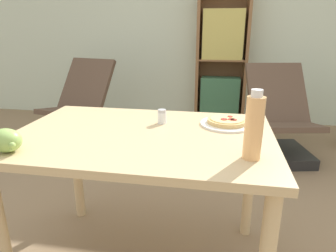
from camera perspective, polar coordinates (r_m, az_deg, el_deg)
ground_plane at (r=1.91m, az=-3.10°, el=-21.48°), size 14.00×14.00×0.00m
wall_back at (r=4.07m, az=5.43°, el=19.36°), size 8.00×0.05×2.60m
dining_table at (r=1.44m, az=-4.72°, el=-5.20°), size 1.21×0.82×0.75m
pizza_on_plate at (r=1.54m, az=11.14°, el=0.74°), size 0.27×0.27×0.04m
grape_bunch at (r=1.34m, az=-28.42°, el=-2.44°), size 0.13×0.11×0.10m
drink_bottle at (r=1.14m, az=16.04°, el=-0.20°), size 0.07×0.07×0.26m
salt_shaker at (r=1.53m, az=-1.16°, el=1.80°), size 0.04×0.04×0.07m
lounge_chair_near at (r=3.46m, az=-16.51°, el=1.88°), size 0.69×0.86×0.88m
lounge_chair_far at (r=3.07m, az=20.46°, el=-0.60°), size 0.69×0.86×0.88m
bookshelf at (r=3.90m, az=10.13°, el=11.29°), size 0.63×0.30×1.66m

